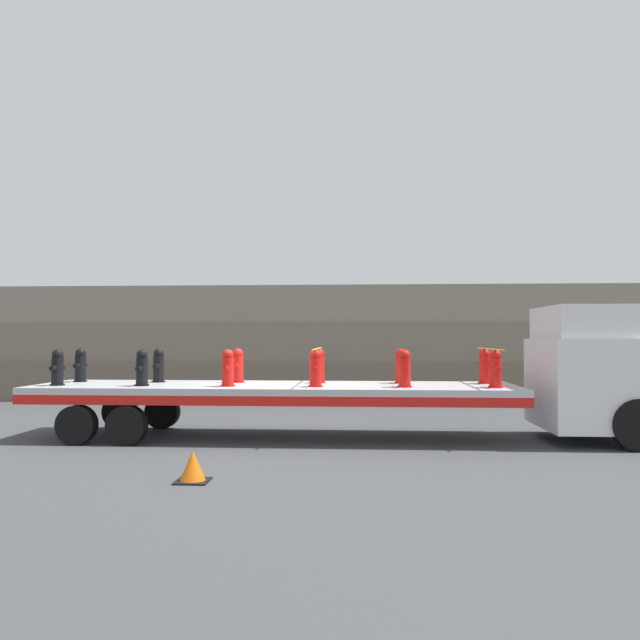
# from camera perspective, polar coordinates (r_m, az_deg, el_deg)

# --- Properties ---
(ground_plane) EXTENTS (120.00, 120.00, 0.00)m
(ground_plane) POSITION_cam_1_polar(r_m,az_deg,el_deg) (14.10, -4.14, -10.66)
(ground_plane) COLOR #3F4244
(rock_cliff) EXTENTS (60.00, 3.30, 4.02)m
(rock_cliff) POSITION_cam_1_polar(r_m,az_deg,el_deg) (22.62, -1.13, -2.13)
(rock_cliff) COLOR #665B4C
(rock_cliff) RESTS_ON ground_plane
(truck_cab) EXTENTS (2.29, 2.67, 2.89)m
(truck_cab) POSITION_cam_1_polar(r_m,az_deg,el_deg) (14.72, 23.94, -4.40)
(truck_cab) COLOR silver
(truck_cab) RESTS_ON ground_plane
(flatbed_trailer) EXTENTS (10.63, 2.64, 1.17)m
(flatbed_trailer) POSITION_cam_1_polar(r_m,az_deg,el_deg) (14.07, -6.39, -6.66)
(flatbed_trailer) COLOR #B2B2B7
(flatbed_trailer) RESTS_ON ground_plane
(fire_hydrant_black_near_0) EXTENTS (0.31, 0.54, 0.79)m
(fire_hydrant_black_near_0) POSITION_cam_1_polar(r_m,az_deg,el_deg) (14.81, -22.87, -4.05)
(fire_hydrant_black_near_0) COLOR black
(fire_hydrant_black_near_0) RESTS_ON flatbed_trailer
(fire_hydrant_black_far_0) EXTENTS (0.31, 0.54, 0.79)m
(fire_hydrant_black_far_0) POSITION_cam_1_polar(r_m,az_deg,el_deg) (15.81, -21.06, -3.91)
(fire_hydrant_black_far_0) COLOR black
(fire_hydrant_black_far_0) RESTS_ON flatbed_trailer
(fire_hydrant_black_near_1) EXTENTS (0.31, 0.54, 0.79)m
(fire_hydrant_black_near_1) POSITION_cam_1_polar(r_m,az_deg,el_deg) (14.07, -15.97, -4.25)
(fire_hydrant_black_near_1) COLOR black
(fire_hydrant_black_near_1) RESTS_ON flatbed_trailer
(fire_hydrant_black_far_1) EXTENTS (0.31, 0.54, 0.79)m
(fire_hydrant_black_far_1) POSITION_cam_1_polar(r_m,az_deg,el_deg) (15.12, -14.54, -4.07)
(fire_hydrant_black_far_1) COLOR black
(fire_hydrant_black_far_1) RESTS_ON flatbed_trailer
(fire_hydrant_red_near_2) EXTENTS (0.31, 0.54, 0.79)m
(fire_hydrant_red_near_2) POSITION_cam_1_polar(r_m,az_deg,el_deg) (13.55, -8.42, -4.40)
(fire_hydrant_red_near_2) COLOR red
(fire_hydrant_red_near_2) RESTS_ON flatbed_trailer
(fire_hydrant_red_far_2) EXTENTS (0.31, 0.54, 0.79)m
(fire_hydrant_red_far_2) POSITION_cam_1_polar(r_m,az_deg,el_deg) (14.65, -7.50, -4.19)
(fire_hydrant_red_far_2) COLOR red
(fire_hydrant_red_far_2) RESTS_ON flatbed_trailer
(fire_hydrant_red_near_3) EXTENTS (0.31, 0.54, 0.79)m
(fire_hydrant_red_near_3) POSITION_cam_1_polar(r_m,az_deg,el_deg) (13.29, -0.42, -4.48)
(fire_hydrant_red_near_3) COLOR red
(fire_hydrant_red_near_3) RESTS_ON flatbed_trailer
(fire_hydrant_red_far_3) EXTENTS (0.31, 0.54, 0.79)m
(fire_hydrant_red_far_3) POSITION_cam_1_polar(r_m,az_deg,el_deg) (14.40, -0.10, -4.25)
(fire_hydrant_red_far_3) COLOR red
(fire_hydrant_red_far_3) RESTS_ON flatbed_trailer
(fire_hydrant_red_near_4) EXTENTS (0.31, 0.54, 0.79)m
(fire_hydrant_red_near_4) POSITION_cam_1_polar(r_m,az_deg,el_deg) (13.29, 7.74, -4.46)
(fire_hydrant_red_near_4) COLOR red
(fire_hydrant_red_near_4) RESTS_ON flatbed_trailer
(fire_hydrant_red_far_4) EXTENTS (0.31, 0.54, 0.79)m
(fire_hydrant_red_far_4) POSITION_cam_1_polar(r_m,az_deg,el_deg) (14.40, 7.43, -4.24)
(fire_hydrant_red_far_4) COLOR red
(fire_hydrant_red_far_4) RESTS_ON flatbed_trailer
(fire_hydrant_red_near_5) EXTENTS (0.31, 0.54, 0.79)m
(fire_hydrant_red_near_5) POSITION_cam_1_polar(r_m,az_deg,el_deg) (13.55, 15.74, -4.36)
(fire_hydrant_red_near_5) COLOR red
(fire_hydrant_red_near_5) RESTS_ON flatbed_trailer
(fire_hydrant_red_far_5) EXTENTS (0.31, 0.54, 0.79)m
(fire_hydrant_red_far_5) POSITION_cam_1_polar(r_m,az_deg,el_deg) (14.65, 14.82, -4.15)
(fire_hydrant_red_far_5) COLOR red
(fire_hydrant_red_far_5) RESTS_ON flatbed_trailer
(cargo_strap_rear) EXTENTS (0.05, 2.74, 0.01)m
(cargo_strap_rear) POSITION_cam_1_polar(r_m,az_deg,el_deg) (13.83, -0.25, -2.64)
(cargo_strap_rear) COLOR yellow
(cargo_strap_rear) RESTS_ON fire_hydrant_red_near_3
(cargo_strap_middle) EXTENTS (0.05, 2.74, 0.01)m
(cargo_strap_middle) POSITION_cam_1_polar(r_m,az_deg,el_deg) (14.09, 15.25, -2.56)
(cargo_strap_middle) COLOR yellow
(cargo_strap_middle) RESTS_ON fire_hydrant_red_near_5
(traffic_cone) EXTENTS (0.51, 0.51, 0.48)m
(traffic_cone) POSITION_cam_1_polar(r_m,az_deg,el_deg) (10.06, -11.56, -13.00)
(traffic_cone) COLOR black
(traffic_cone) RESTS_ON ground_plane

